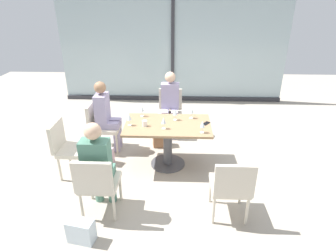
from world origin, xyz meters
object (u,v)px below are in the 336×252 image
(dining_table_main, at_px, (168,135))
(chair_near_window, at_px, (170,109))
(person_front_left, at_px, (98,163))
(handbag_2, at_px, (104,155))
(wine_glass_2, at_px, (164,121))
(cell_phone_on_table, at_px, (206,123))
(chair_far_left, at_px, (101,124))
(handbag_0, at_px, (161,139))
(chair_front_left, at_px, (97,182))
(chair_side_end, at_px, (68,145))
(wine_glass_5, at_px, (203,124))
(chair_front_right, at_px, (231,185))
(wine_glass_3, at_px, (175,112))
(person_far_left, at_px, (106,113))
(wine_glass_1, at_px, (129,117))
(wine_glass_4, at_px, (191,111))
(wine_glass_0, at_px, (142,109))
(person_near_window, at_px, (170,101))
(handbag_1, at_px, (81,231))

(dining_table_main, relative_size, chair_near_window, 1.53)
(person_front_left, bearing_deg, handbag_2, 102.70)
(wine_glass_2, relative_size, cell_phone_on_table, 1.28)
(chair_far_left, distance_m, handbag_0, 1.12)
(chair_front_left, relative_size, handbag_2, 2.90)
(chair_side_end, height_order, handbag_2, chair_side_end)
(chair_near_window, bearing_deg, handbag_0, -103.95)
(person_front_left, relative_size, cell_phone_on_table, 8.75)
(wine_glass_5, bearing_deg, handbag_2, 169.76)
(handbag_2, bearing_deg, chair_front_right, -15.32)
(chair_near_window, xyz_separation_m, chair_front_left, (-0.80, -2.44, 0.00))
(wine_glass_3, bearing_deg, wine_glass_2, -116.29)
(chair_far_left, bearing_deg, chair_front_left, -77.04)
(person_far_left, xyz_separation_m, wine_glass_1, (0.50, -0.55, 0.16))
(person_far_left, distance_m, wine_glass_1, 0.76)
(chair_front_right, height_order, handbag_0, chair_front_right)
(chair_front_right, distance_m, wine_glass_4, 1.57)
(person_front_left, distance_m, wine_glass_4, 1.80)
(chair_side_end, height_order, wine_glass_2, wine_glass_2)
(wine_glass_3, relative_size, cell_phone_on_table, 1.28)
(chair_far_left, height_order, wine_glass_4, wine_glass_4)
(wine_glass_0, bearing_deg, chair_front_right, -50.75)
(chair_front_left, bearing_deg, handbag_2, 101.60)
(person_far_left, relative_size, wine_glass_1, 6.81)
(chair_front_left, distance_m, wine_glass_5, 1.66)
(wine_glass_0, bearing_deg, handbag_2, -154.01)
(person_near_window, xyz_separation_m, wine_glass_0, (-0.44, -0.81, 0.16))
(cell_phone_on_table, distance_m, handbag_0, 1.12)
(wine_glass_1, height_order, cell_phone_on_table, wine_glass_1)
(chair_far_left, height_order, wine_glass_1, wine_glass_1)
(person_front_left, bearing_deg, person_far_left, 100.05)
(person_front_left, height_order, wine_glass_2, person_front_left)
(dining_table_main, xyz_separation_m, wine_glass_2, (-0.05, -0.17, 0.32))
(chair_front_left, xyz_separation_m, cell_phone_on_table, (1.40, 1.26, 0.24))
(wine_glass_4, distance_m, handbag_1, 2.40)
(dining_table_main, distance_m, person_front_left, 1.38)
(dining_table_main, relative_size, handbag_2, 4.45)
(chair_front_right, xyz_separation_m, wine_glass_0, (-1.24, 1.52, 0.37))
(wine_glass_0, bearing_deg, handbag_0, 48.15)
(person_front_left, relative_size, wine_glass_0, 6.81)
(chair_near_window, xyz_separation_m, chair_far_left, (-1.20, -0.74, 0.00))
(chair_far_left, distance_m, chair_side_end, 0.85)
(wine_glass_0, distance_m, handbag_0, 0.84)
(person_far_left, xyz_separation_m, wine_glass_3, (1.20, -0.32, 0.16))
(person_front_left, xyz_separation_m, wine_glass_3, (0.91, 1.27, 0.16))
(wine_glass_1, bearing_deg, dining_table_main, 6.53)
(wine_glass_5, bearing_deg, chair_front_left, -144.55)
(wine_glass_0, bearing_deg, person_front_left, -104.51)
(chair_front_right, bearing_deg, cell_phone_on_table, 99.25)
(chair_far_left, xyz_separation_m, wine_glass_0, (0.76, -0.18, 0.37))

